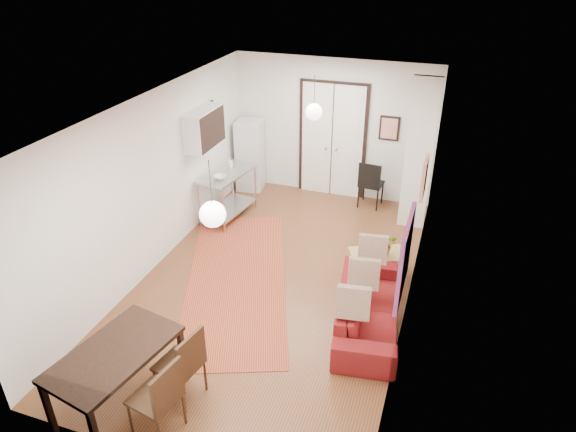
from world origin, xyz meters
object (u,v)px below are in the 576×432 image
(dining_chair_far, at_px, (159,384))
(black_side_chair, at_px, (373,178))
(dining_table, at_px, (115,358))
(dining_chair_near, at_px, (182,352))
(fridge, at_px, (250,155))
(coffee_table, at_px, (378,256))
(sofa, at_px, (368,307))
(kitchen_counter, at_px, (228,188))

(dining_chair_far, distance_m, black_side_chair, 6.41)
(dining_table, relative_size, black_side_chair, 1.62)
(dining_chair_near, xyz_separation_m, dining_chair_far, (0.00, -0.53, 0.00))
(fridge, bearing_deg, coffee_table, -44.65)
(sofa, height_order, fridge, fridge)
(sofa, distance_m, fridge, 5.07)
(dining_chair_near, distance_m, black_side_chair, 5.89)
(dining_chair_far, bearing_deg, kitchen_counter, -153.11)
(sofa, distance_m, kitchen_counter, 4.04)
(coffee_table, height_order, black_side_chair, black_side_chair)
(dining_chair_far, xyz_separation_m, black_side_chair, (1.22, 6.29, -0.00))
(coffee_table, height_order, dining_chair_far, dining_chair_far)
(sofa, relative_size, dining_chair_far, 2.10)
(dining_table, xyz_separation_m, dining_chair_far, (0.60, -0.07, -0.14))
(dining_chair_near, distance_m, dining_chair_far, 0.53)
(coffee_table, bearing_deg, black_side_chair, 102.87)
(sofa, height_order, dining_chair_near, dining_chair_near)
(dining_table, relative_size, dining_chair_near, 1.59)
(coffee_table, distance_m, fridge, 4.09)
(coffee_table, xyz_separation_m, kitchen_counter, (-3.16, 1.03, 0.29))
(sofa, distance_m, black_side_chair, 3.93)
(dining_table, bearing_deg, kitchen_counter, 99.20)
(kitchen_counter, distance_m, dining_chair_far, 4.98)
(fridge, height_order, dining_chair_far, fridge)
(coffee_table, distance_m, dining_chair_far, 4.18)
(dining_table, bearing_deg, black_side_chair, 73.73)
(kitchen_counter, relative_size, fridge, 0.87)
(fridge, relative_size, dining_chair_far, 1.52)
(dining_chair_near, xyz_separation_m, black_side_chair, (1.22, 5.77, -0.00))
(kitchen_counter, relative_size, black_side_chair, 1.33)
(fridge, bearing_deg, dining_chair_near, -83.44)
(coffee_table, bearing_deg, dining_chair_far, -115.45)
(kitchen_counter, height_order, fridge, fridge)
(dining_chair_far, bearing_deg, dining_table, -85.97)
(black_side_chair, bearing_deg, dining_chair_near, 83.36)
(dining_table, height_order, dining_chair_far, dining_chair_far)
(kitchen_counter, bearing_deg, dining_chair_far, -66.11)
(dining_table, xyz_separation_m, black_side_chair, (1.82, 6.22, -0.14))
(coffee_table, bearing_deg, fridge, 143.35)
(sofa, relative_size, dining_table, 1.32)
(sofa, height_order, dining_chair_far, dining_chair_far)
(sofa, bearing_deg, kitchen_counter, 46.12)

